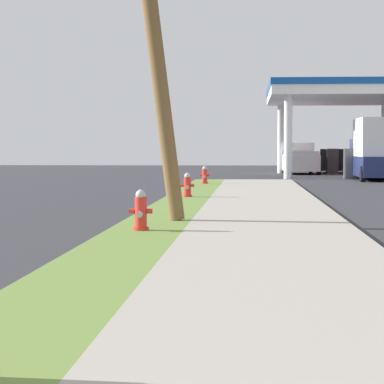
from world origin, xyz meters
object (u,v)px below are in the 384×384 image
object	(u,v)px
car_black_by_far_pump	(332,162)
fire_hydrant_third	(187,186)
truck_navy_on_apron	(375,151)
car_red_by_near_pump	(368,164)
truck_teal_at_far_bay	(379,161)
fire_hydrant_fourth	(205,176)
fire_hydrant_second	(141,212)
truck_white_at_forecourt	(299,159)

from	to	relation	value
car_black_by_far_pump	fire_hydrant_third	bearing A→B (deg)	-103.33
car_black_by_far_pump	truck_navy_on_apron	bearing A→B (deg)	-86.40
car_black_by_far_pump	car_red_by_near_pump	bearing A→B (deg)	-78.71
truck_navy_on_apron	car_black_by_far_pump	bearing A→B (deg)	93.60
car_black_by_far_pump	truck_teal_at_far_bay	xyz separation A→B (m)	(1.52, -10.38, 0.19)
fire_hydrant_fourth	car_black_by_far_pump	bearing A→B (deg)	70.88
fire_hydrant_third	car_red_by_near_pump	size ratio (longest dim) A/B	0.16
fire_hydrant_third	truck_navy_on_apron	size ratio (longest dim) A/B	0.12
fire_hydrant_third	truck_navy_on_apron	bearing A→B (deg)	64.94
fire_hydrant_fourth	fire_hydrant_second	bearing A→B (deg)	-90.19
fire_hydrant_third	truck_white_at_forecourt	size ratio (longest dim) A/B	0.14
car_red_by_near_pump	truck_white_at_forecourt	size ratio (longest dim) A/B	0.83
fire_hydrant_second	truck_navy_on_apron	size ratio (longest dim) A/B	0.12
fire_hydrant_third	car_black_by_far_pump	distance (m)	32.16
fire_hydrant_second	fire_hydrant_third	world-z (taller)	same
car_red_by_near_pump	truck_white_at_forecourt	bearing A→B (deg)	133.90
car_black_by_far_pump	truck_white_at_forecourt	xyz separation A→B (m)	(-2.35, -3.10, 0.19)
fire_hydrant_fourth	truck_white_at_forecourt	world-z (taller)	truck_white_at_forecourt
fire_hydrant_second	truck_teal_at_far_bay	bearing A→B (deg)	74.14
fire_hydrant_fourth	truck_white_at_forecourt	xyz separation A→B (m)	(5.05, 18.26, 0.47)
fire_hydrant_second	fire_hydrant_fourth	bearing A→B (deg)	89.81
fire_hydrant_second	truck_white_at_forecourt	xyz separation A→B (m)	(5.12, 38.94, 0.47)
fire_hydrant_third	fire_hydrant_fourth	size ratio (longest dim) A/B	1.00
truck_teal_at_far_bay	truck_navy_on_apron	bearing A→B (deg)	-101.58
fire_hydrant_fourth	truck_teal_at_far_bay	size ratio (longest dim) A/B	0.14
fire_hydrant_second	truck_navy_on_apron	bearing A→B (deg)	73.67
fire_hydrant_second	truck_navy_on_apron	xyz separation A→B (m)	(8.33, 28.44, 1.04)
fire_hydrant_fourth	car_black_by_far_pump	world-z (taller)	car_black_by_far_pump
truck_navy_on_apron	fire_hydrant_third	bearing A→B (deg)	-115.06
truck_teal_at_far_bay	fire_hydrant_third	bearing A→B (deg)	-113.13
fire_hydrant_second	truck_teal_at_far_bay	xyz separation A→B (m)	(8.99, 31.66, 0.47)
car_black_by_far_pump	truck_teal_at_far_bay	world-z (taller)	truck_teal_at_far_bay
car_black_by_far_pump	truck_teal_at_far_bay	size ratio (longest dim) A/B	0.85
car_red_by_near_pump	truck_teal_at_far_bay	size ratio (longest dim) A/B	0.83
fire_hydrant_third	car_red_by_near_pump	bearing A→B (deg)	70.06
car_black_by_far_pump	fire_hydrant_fourth	bearing A→B (deg)	-109.12
car_red_by_near_pump	fire_hydrant_third	bearing A→B (deg)	-109.94
fire_hydrant_third	truck_navy_on_apron	distance (m)	19.56
fire_hydrant_second	truck_white_at_forecourt	world-z (taller)	truck_white_at_forecourt
fire_hydrant_third	fire_hydrant_fourth	world-z (taller)	same
truck_navy_on_apron	truck_white_at_forecourt	bearing A→B (deg)	107.00
fire_hydrant_second	fire_hydrant_fourth	xyz separation A→B (m)	(0.07, 20.67, 0.00)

